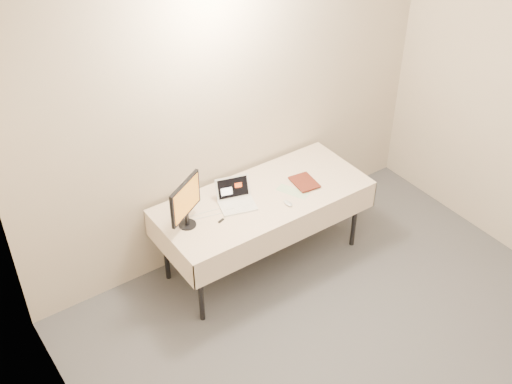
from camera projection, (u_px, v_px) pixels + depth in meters
back_wall at (233, 111)px, 5.38m from camera, size 4.00×0.10×2.70m
table at (263, 202)px, 5.48m from camera, size 1.86×0.81×0.74m
laptop at (236, 198)px, 5.34m from camera, size 0.36×0.35×0.20m
monitor at (185, 201)px, 4.99m from camera, size 0.36×0.23×0.42m
book at (295, 175)px, 5.48m from camera, size 0.19×0.05×0.25m
alarm_clock at (225, 184)px, 5.54m from camera, size 0.14×0.10×0.05m
clicker at (288, 203)px, 5.35m from camera, size 0.05×0.10×0.02m
paper_form at (293, 192)px, 5.50m from camera, size 0.22×0.30×0.00m
usb_dongle at (221, 221)px, 5.17m from camera, size 0.06×0.03×0.01m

